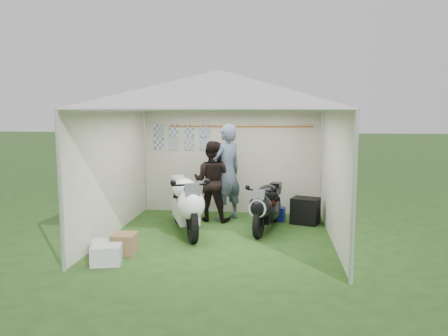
{
  "coord_description": "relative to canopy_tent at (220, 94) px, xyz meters",
  "views": [
    {
      "loc": [
        0.97,
        -7.7,
        2.27
      ],
      "look_at": [
        0.03,
        0.35,
        1.22
      ],
      "focal_mm": 35.0,
      "sensor_mm": 36.0,
      "label": 1
    }
  ],
  "objects": [
    {
      "name": "person_blue_jacket",
      "position": [
        -0.02,
        1.28,
        -1.57
      ],
      "size": [
        0.86,
        0.86,
        2.02
      ],
      "primitive_type": "imported",
      "rotation": [
        0.0,
        0.0,
        -2.34
      ],
      "color": "slate",
      "rests_on": "ground"
    },
    {
      "name": "crate_2",
      "position": [
        -1.75,
        -1.25,
        -2.46
      ],
      "size": [
        0.33,
        0.28,
        0.23
      ],
      "primitive_type": "cube",
      "rotation": [
        0.0,
        0.0,
        0.05
      ],
      "color": "silver",
      "rests_on": "ground"
    },
    {
      "name": "motorcycle_white",
      "position": [
        -0.66,
        0.12,
        -1.99
      ],
      "size": [
        1.05,
        2.04,
        1.05
      ],
      "rotation": [
        0.0,
        0.0,
        0.37
      ],
      "color": "black",
      "rests_on": "ground"
    },
    {
      "name": "crate_1",
      "position": [
        -1.41,
        -1.16,
        -2.41
      ],
      "size": [
        0.38,
        0.38,
        0.33
      ],
      "primitive_type": "cube",
      "rotation": [
        0.0,
        0.0,
        0.03
      ],
      "color": "olive",
      "rests_on": "ground"
    },
    {
      "name": "crate_0",
      "position": [
        -1.51,
        -1.67,
        -2.43
      ],
      "size": [
        0.5,
        0.43,
        0.29
      ],
      "primitive_type": "cube",
      "rotation": [
        0.0,
        0.0,
        0.22
      ],
      "color": "silver",
      "rests_on": "ground"
    },
    {
      "name": "motorcycle_black",
      "position": [
        0.82,
        0.49,
        -2.07
      ],
      "size": [
        0.67,
        1.8,
        0.9
      ],
      "rotation": [
        0.0,
        0.0,
        -0.23
      ],
      "color": "black",
      "rests_on": "ground"
    },
    {
      "name": "ground",
      "position": [
        0.0,
        -0.03,
        -2.58
      ],
      "size": [
        80.0,
        80.0,
        0.0
      ],
      "primitive_type": "plane",
      "color": "#28471C",
      "rests_on": "ground"
    },
    {
      "name": "canopy_tent",
      "position": [
        0.0,
        0.0,
        0.0
      ],
      "size": [
        5.66,
        5.66,
        3.0
      ],
      "color": "silver",
      "rests_on": "ground"
    },
    {
      "name": "equipment_box",
      "position": [
        1.61,
        1.12,
        -2.31
      ],
      "size": [
        0.64,
        0.58,
        0.53
      ],
      "primitive_type": "cube",
      "rotation": [
        0.0,
        0.0,
        -0.34
      ],
      "color": "black",
      "rests_on": "ground"
    },
    {
      "name": "paddock_stand",
      "position": [
        1.01,
        1.3,
        -2.43
      ],
      "size": [
        0.43,
        0.32,
        0.29
      ],
      "primitive_type": "cube",
      "rotation": [
        0.0,
        0.0,
        -0.23
      ],
      "color": "#1624C5",
      "rests_on": "ground"
    },
    {
      "name": "person_dark_jacket",
      "position": [
        -0.32,
        1.15,
        -1.74
      ],
      "size": [
        0.91,
        0.76,
        1.67
      ],
      "primitive_type": "imported",
      "rotation": [
        0.0,
        0.0,
        2.97
      ],
      "color": "black",
      "rests_on": "ground"
    }
  ]
}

